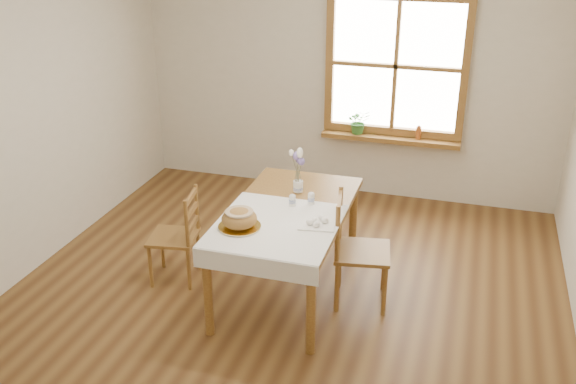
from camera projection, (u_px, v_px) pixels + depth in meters
name	position (u px, v px, depth m)	size (l,w,h in m)	color
ground	(277.00, 310.00, 5.11)	(5.00, 5.00, 0.00)	brown
room_walls	(275.00, 102.00, 4.42)	(4.60, 5.10, 2.65)	beige
window	(396.00, 66.00, 6.55)	(1.46, 0.08, 1.46)	olive
window_sill	(390.00, 139.00, 6.80)	(1.46, 0.20, 0.05)	olive
dining_table	(288.00, 219.00, 5.11)	(0.90, 1.60, 0.75)	olive
table_linen	(276.00, 225.00, 4.80)	(0.91, 0.99, 0.01)	white
chair_left	(173.00, 236.00, 5.39)	(0.38, 0.40, 0.82)	olive
chair_right	(363.00, 250.00, 5.06)	(0.43, 0.45, 0.92)	olive
bread_plate	(240.00, 227.00, 4.75)	(0.31, 0.31, 0.02)	silver
bread_loaf	(239.00, 217.00, 4.72)	(0.26, 0.26, 0.15)	#AB7C3C
egg_napkin	(317.00, 224.00, 4.80)	(0.27, 0.23, 0.01)	white
eggs	(317.00, 221.00, 4.79)	(0.21, 0.19, 0.05)	white
salt_shaker	(292.00, 200.00, 5.08)	(0.05, 0.05, 0.10)	silver
pepper_shaker	(311.00, 198.00, 5.12)	(0.06, 0.06, 0.10)	silver
flower_vase	(298.00, 187.00, 5.36)	(0.09, 0.09, 0.09)	silver
lavender_bouquet	(298.00, 166.00, 5.28)	(0.15, 0.15, 0.28)	#715EA6
potted_plant	(359.00, 124.00, 6.84)	(0.23, 0.26, 0.20)	#37732E
amber_bottle	(419.00, 132.00, 6.68)	(0.05, 0.05, 0.15)	#9E4D1D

